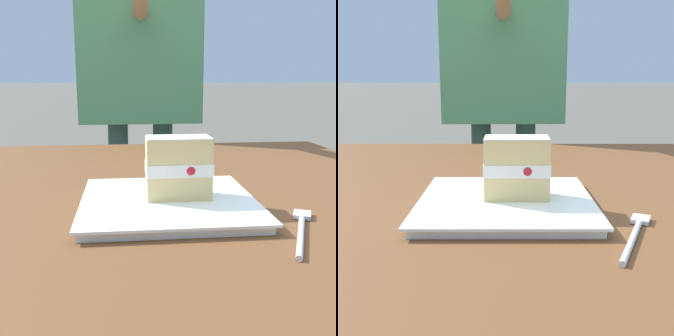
# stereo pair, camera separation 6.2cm
# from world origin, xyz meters

# --- Properties ---
(patio_table) EXTENTS (1.18, 1.05, 0.76)m
(patio_table) POSITION_xyz_m (0.00, 0.00, 0.65)
(patio_table) COLOR brown
(patio_table) RESTS_ON ground
(dessert_plate) EXTENTS (0.27, 0.27, 0.02)m
(dessert_plate) POSITION_xyz_m (-0.08, 0.10, 0.77)
(dessert_plate) COLOR white
(dessert_plate) RESTS_ON patio_table
(cake_slice) EXTENTS (0.10, 0.06, 0.09)m
(cake_slice) POSITION_xyz_m (-0.09, 0.10, 0.82)
(cake_slice) COLOR #E0C17A
(cake_slice) RESTS_ON dessert_plate
(dessert_fork) EXTENTS (0.09, 0.16, 0.01)m
(dessert_fork) POSITION_xyz_m (-0.24, 0.22, 0.76)
(dessert_fork) COLOR silver
(dessert_fork) RESTS_ON patio_table
(diner_person) EXTENTS (0.43, 0.57, 1.58)m
(diner_person) POSITION_xyz_m (-0.07, -0.80, 1.05)
(diner_person) COLOR #334B43
(diner_person) RESTS_ON ground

